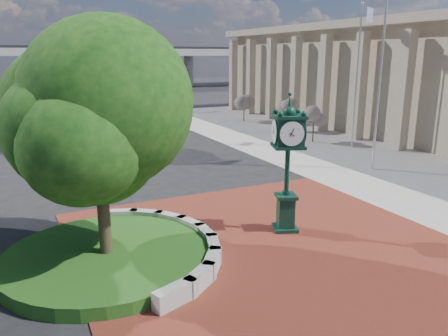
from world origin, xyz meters
TOP-DOWN VIEW (x-y plane):
  - ground at (0.00, 0.00)m, footprint 200.00×200.00m
  - plaza at (0.00, -1.00)m, footprint 12.00×12.00m
  - sidewalk at (16.00, 10.00)m, footprint 20.00×50.00m
  - planter_wall at (-2.71, -0.00)m, footprint 2.96×6.77m
  - grass_bed at (-5.00, 0.00)m, footprint 6.10×6.10m
  - civic_building at (23.60, 12.00)m, footprint 17.35×44.00m
  - overpass at (-0.22, 70.00)m, footprint 90.00×12.00m
  - tree_planter at (-5.00, 0.00)m, footprint 5.20×5.20m
  - tree_street at (-4.00, 18.00)m, footprint 4.40×4.40m
  - post_clock at (1.22, -0.17)m, footprint 1.23×1.23m
  - parked_car at (2.60, 38.74)m, footprint 2.34×5.10m
  - flagpole_a at (10.26, 4.95)m, footprint 1.57×0.61m
  - flagpole_b at (12.99, 9.65)m, footprint 1.35×0.70m
  - street_lamp_near at (2.34, 26.17)m, footprint 1.84×0.97m
  - street_lamp_far at (0.36, 42.28)m, footprint 2.25×0.87m
  - shrub_near at (12.00, 12.58)m, footprint 1.20×1.20m
  - shrub_mid at (12.94, 17.32)m, footprint 1.20×1.20m
  - shrub_far at (12.40, 23.67)m, footprint 1.20×1.20m

SIDE VIEW (x-z plane):
  - ground at x=0.00m, z-range 0.00..0.00m
  - plaza at x=0.00m, z-range 0.00..0.04m
  - sidewalk at x=16.00m, z-range 0.00..0.04m
  - grass_bed at x=-5.00m, z-range 0.00..0.40m
  - planter_wall at x=-2.71m, z-range 0.00..0.54m
  - parked_car at x=2.60m, z-range 0.00..1.70m
  - shrub_near at x=12.00m, z-range 0.49..2.69m
  - shrub_mid at x=12.94m, z-range 0.49..2.69m
  - shrub_far at x=12.40m, z-range 0.49..2.69m
  - post_clock at x=1.22m, z-range 0.24..5.03m
  - tree_street at x=-4.00m, z-range 0.52..5.96m
  - tree_planter at x=-5.00m, z-range 0.56..6.89m
  - civic_building at x=23.60m, z-range 0.03..8.63m
  - flagpole_b at x=12.99m, z-range 0.12..9.34m
  - street_lamp_near at x=2.34m, z-range 0.75..9.51m
  - flagpole_a at x=10.26m, z-range 0.13..10.53m
  - street_lamp_far at x=0.36m, z-range 0.89..11.17m
  - overpass at x=-0.22m, z-range 2.79..10.29m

